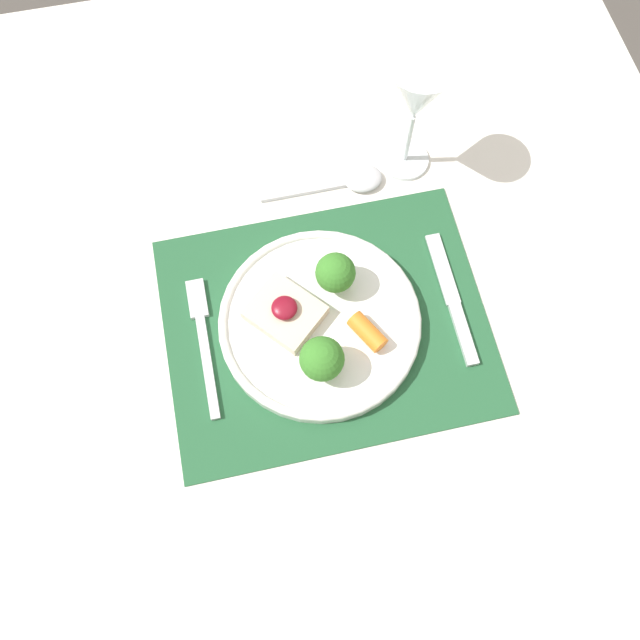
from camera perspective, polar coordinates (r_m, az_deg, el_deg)
The scene contains 8 objects.
ground_plane at distance 1.52m, azimuth 0.31°, elevation -10.10°, with size 8.00×8.00×0.00m, color #4C4742.
dining_table at distance 0.90m, azimuth 0.51°, elevation -2.23°, with size 1.15×1.29×0.72m.
placemat at distance 0.83m, azimuth 0.56°, elevation -0.37°, with size 0.42×0.34×0.00m, color #235633.
dinner_plate at distance 0.81m, azimuth -0.04°, elevation -0.13°, with size 0.26×0.26×0.08m.
fork at distance 0.83m, azimuth -10.64°, elevation -1.47°, with size 0.02×0.19×0.01m.
knife at distance 0.85m, azimuth 12.20°, elevation 1.23°, with size 0.02×0.19×0.01m.
spoon at distance 0.92m, azimuth 3.02°, elevation 12.62°, with size 0.18×0.05×0.02m.
wine_glass_near at distance 0.85m, azimuth 8.90°, elevation 19.56°, with size 0.09×0.09×0.19m.
Camera 1 is at (-0.07, -0.29, 1.50)m, focal length 35.00 mm.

